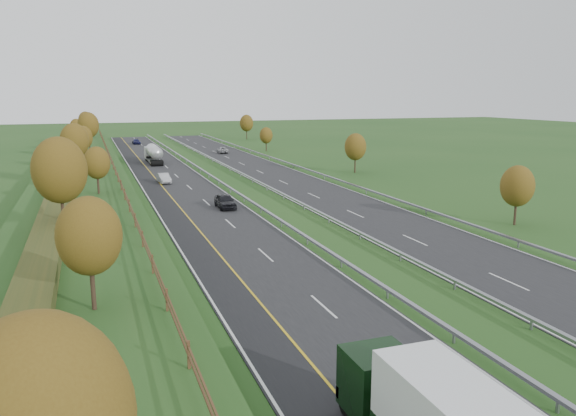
% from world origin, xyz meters
% --- Properties ---
extents(ground, '(400.00, 400.00, 0.00)m').
position_xyz_m(ground, '(8.00, 55.00, 0.00)').
color(ground, '#214719').
rests_on(ground, ground).
extents(near_carriageway, '(10.50, 200.00, 0.04)m').
position_xyz_m(near_carriageway, '(0.00, 60.00, 0.02)').
color(near_carriageway, black).
rests_on(near_carriageway, ground).
extents(far_carriageway, '(10.50, 200.00, 0.04)m').
position_xyz_m(far_carriageway, '(16.50, 60.00, 0.02)').
color(far_carriageway, black).
rests_on(far_carriageway, ground).
extents(hard_shoulder, '(3.00, 200.00, 0.04)m').
position_xyz_m(hard_shoulder, '(-3.75, 60.00, 0.02)').
color(hard_shoulder, black).
rests_on(hard_shoulder, ground).
extents(lane_markings, '(26.75, 200.00, 0.01)m').
position_xyz_m(lane_markings, '(6.40, 59.88, 0.05)').
color(lane_markings, silver).
rests_on(lane_markings, near_carriageway).
extents(embankment_left, '(12.00, 200.00, 2.00)m').
position_xyz_m(embankment_left, '(-13.00, 60.00, 1.00)').
color(embankment_left, '#214719').
rests_on(embankment_left, ground).
extents(hedge_left, '(2.20, 180.00, 1.10)m').
position_xyz_m(hedge_left, '(-15.00, 60.00, 2.55)').
color(hedge_left, '#2F3A17').
rests_on(hedge_left, embankment_left).
extents(fence_left, '(0.12, 189.06, 1.20)m').
position_xyz_m(fence_left, '(-8.50, 59.59, 2.73)').
color(fence_left, '#422B19').
rests_on(fence_left, embankment_left).
extents(median_barrier_near, '(0.32, 200.00, 0.71)m').
position_xyz_m(median_barrier_near, '(5.70, 60.00, 0.61)').
color(median_barrier_near, gray).
rests_on(median_barrier_near, ground).
extents(median_barrier_far, '(0.32, 200.00, 0.71)m').
position_xyz_m(median_barrier_far, '(10.80, 60.00, 0.61)').
color(median_barrier_far, gray).
rests_on(median_barrier_far, ground).
extents(outer_barrier_far, '(0.32, 200.00, 0.71)m').
position_xyz_m(outer_barrier_far, '(22.30, 60.00, 0.62)').
color(outer_barrier_far, gray).
rests_on(outer_barrier_far, ground).
extents(trees_left, '(6.64, 164.30, 7.66)m').
position_xyz_m(trees_left, '(-12.64, 56.63, 6.37)').
color(trees_left, '#2D2116').
rests_on(trees_left, embankment_left).
extents(trees_far, '(8.45, 118.60, 7.12)m').
position_xyz_m(trees_far, '(29.80, 89.21, 4.25)').
color(trees_far, '#2D2116').
rests_on(trees_far, ground).
extents(road_tanker, '(2.40, 11.22, 3.46)m').
position_xyz_m(road_tanker, '(-0.18, 89.73, 1.86)').
color(road_tanker, silver).
rests_on(road_tanker, near_carriageway).
extents(car_dark_near, '(1.94, 4.75, 1.61)m').
position_xyz_m(car_dark_near, '(2.63, 42.95, 0.85)').
color(car_dark_near, black).
rests_on(car_dark_near, near_carriageway).
extents(car_silver_mid, '(1.81, 4.37, 1.41)m').
position_xyz_m(car_silver_mid, '(-1.60, 64.23, 0.74)').
color(car_silver_mid, '#B0B1B5').
rests_on(car_silver_mid, near_carriageway).
extents(car_small_far, '(2.00, 4.50, 1.28)m').
position_xyz_m(car_small_far, '(0.17, 133.51, 0.68)').
color(car_small_far, '#14163F').
rests_on(car_small_far, near_carriageway).
extents(car_oncoming, '(2.76, 5.06, 1.34)m').
position_xyz_m(car_oncoming, '(16.30, 103.52, 0.71)').
color(car_oncoming, '#A0A1A5').
rests_on(car_oncoming, far_carriageway).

